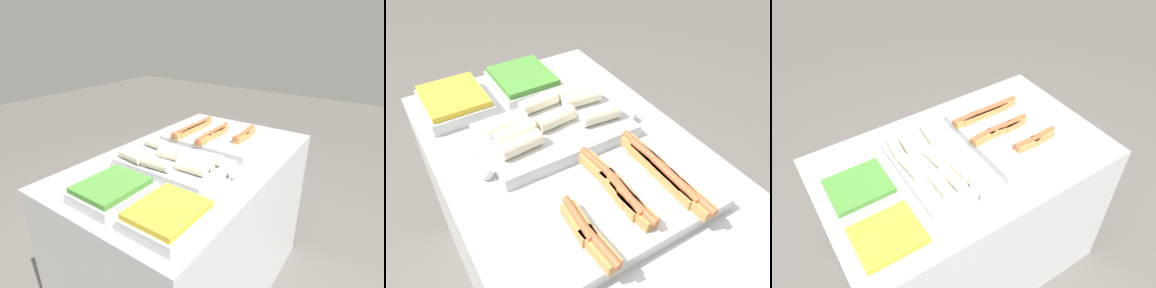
# 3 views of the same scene
# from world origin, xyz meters

# --- Properties ---
(ground_plane) EXTENTS (12.00, 12.00, 0.00)m
(ground_plane) POSITION_xyz_m (0.00, 0.00, 0.00)
(ground_plane) COLOR slate
(counter) EXTENTS (1.44, 0.88, 0.94)m
(counter) POSITION_xyz_m (0.00, 0.00, 0.47)
(counter) COLOR silver
(counter) RESTS_ON ground_plane
(tray_hotdogs) EXTENTS (0.41, 0.56, 0.10)m
(tray_hotdogs) POSITION_xyz_m (0.24, 0.01, 0.97)
(tray_hotdogs) COLOR silver
(tray_hotdogs) RESTS_ON counter
(tray_wraps) EXTENTS (0.34, 0.53, 0.11)m
(tray_wraps) POSITION_xyz_m (-0.17, 0.00, 0.98)
(tray_wraps) COLOR silver
(tray_wraps) RESTS_ON counter
(tray_side_front) EXTENTS (0.28, 0.25, 0.07)m
(tray_side_front) POSITION_xyz_m (-0.53, -0.26, 0.97)
(tray_side_front) COLOR silver
(tray_side_front) RESTS_ON counter
(tray_side_back) EXTENTS (0.28, 0.25, 0.07)m
(tray_side_back) POSITION_xyz_m (-0.53, 0.04, 0.97)
(tray_side_back) COLOR silver
(tray_side_back) RESTS_ON counter
(serving_spoon_near) EXTENTS (0.22, 0.04, 0.04)m
(serving_spoon_near) POSITION_xyz_m (-0.11, -0.30, 0.95)
(serving_spoon_near) COLOR silver
(serving_spoon_near) RESTS_ON counter
(serving_spoon_far) EXTENTS (0.21, 0.04, 0.04)m
(serving_spoon_far) POSITION_xyz_m (-0.11, 0.30, 0.95)
(serving_spoon_far) COLOR silver
(serving_spoon_far) RESTS_ON counter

